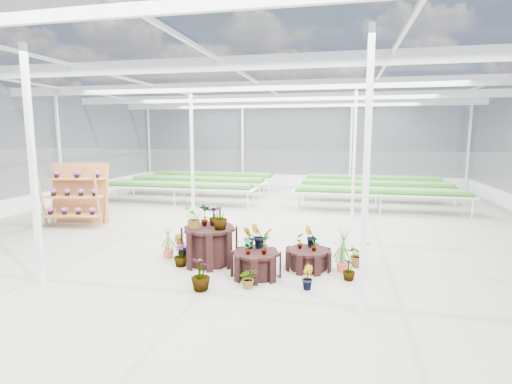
% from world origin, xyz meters
% --- Properties ---
extents(ground_plane, '(24.00, 24.00, 0.00)m').
position_xyz_m(ground_plane, '(0.00, 0.00, 0.00)').
color(ground_plane, gray).
rests_on(ground_plane, ground).
extents(greenhouse_shell, '(18.00, 24.00, 4.50)m').
position_xyz_m(greenhouse_shell, '(0.00, 0.00, 2.25)').
color(greenhouse_shell, white).
rests_on(greenhouse_shell, ground).
extents(steel_frame, '(18.00, 24.00, 4.50)m').
position_xyz_m(steel_frame, '(0.00, 0.00, 2.25)').
color(steel_frame, silver).
rests_on(steel_frame, ground).
extents(nursery_benches, '(16.00, 7.00, 0.84)m').
position_xyz_m(nursery_benches, '(0.00, 7.20, 0.42)').
color(nursery_benches, silver).
rests_on(nursery_benches, ground).
extents(plinth_tall, '(1.54, 1.54, 0.83)m').
position_xyz_m(plinth_tall, '(-0.23, -2.10, 0.41)').
color(plinth_tall, black).
rests_on(plinth_tall, ground).
extents(plinth_mid, '(1.13, 1.13, 0.52)m').
position_xyz_m(plinth_mid, '(0.97, -2.70, 0.26)').
color(plinth_mid, black).
rests_on(plinth_mid, ground).
extents(plinth_low, '(1.19, 1.19, 0.43)m').
position_xyz_m(plinth_low, '(1.97, -2.00, 0.22)').
color(plinth_low, black).
rests_on(plinth_low, ground).
extents(shelf_rack, '(2.01, 1.32, 1.96)m').
position_xyz_m(shelf_rack, '(-5.61, 0.58, 0.98)').
color(shelf_rack, '#AF6938').
rests_on(shelf_rack, ground).
extents(bird_table, '(0.42, 0.42, 1.66)m').
position_xyz_m(bird_table, '(-5.60, 1.19, 0.83)').
color(bird_table, '#AB774B').
rests_on(bird_table, ground).
extents(nursery_plants, '(4.84, 2.96, 1.41)m').
position_xyz_m(nursery_plants, '(0.76, -2.05, 0.50)').
color(nursery_plants, '#3B752C').
rests_on(nursery_plants, ground).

